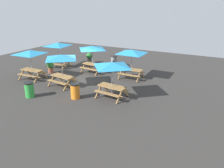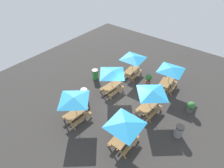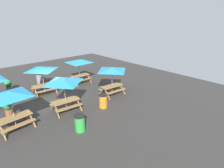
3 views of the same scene
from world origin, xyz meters
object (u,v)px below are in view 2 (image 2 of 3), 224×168
(picnic_table_4, at_px, (125,125))
(potted_plant_1, at_px, (148,79))
(picnic_table_3, at_px, (152,94))
(potted_plant_0, at_px, (191,107))
(picnic_table_5, at_px, (133,59))
(trash_bin_green, at_px, (95,74))
(trash_bin_gray, at_px, (179,131))
(picnic_table_2, at_px, (74,100))
(trash_bin_orange, at_px, (84,94))
(picnic_table_0, at_px, (112,74))
(picnic_table_1, at_px, (171,71))

(picnic_table_4, height_order, potted_plant_1, picnic_table_4)
(picnic_table_3, relative_size, potted_plant_0, 2.29)
(picnic_table_5, height_order, trash_bin_green, picnic_table_5)
(picnic_table_4, xyz_separation_m, trash_bin_gray, (-2.89, 2.59, -1.49))
(picnic_table_2, height_order, trash_bin_orange, picnic_table_2)
(picnic_table_5, distance_m, potted_plant_0, 6.52)
(picnic_table_5, xyz_separation_m, potted_plant_0, (1.18, 6.26, -1.41))
(picnic_table_0, xyz_separation_m, potted_plant_0, (-1.95, 6.34, -1.41))
(picnic_table_5, relative_size, trash_bin_green, 2.88)
(picnic_table_0, relative_size, trash_bin_green, 2.38)
(picnic_table_2, relative_size, potted_plant_0, 2.29)
(picnic_table_1, xyz_separation_m, potted_plant_0, (1.59, 2.67, -1.41))
(picnic_table_0, relative_size, potted_plant_1, 2.14)
(picnic_table_1, bearing_deg, picnic_table_4, -3.98)
(picnic_table_5, bearing_deg, trash_bin_green, -49.64)
(potted_plant_1, bearing_deg, picnic_table_2, -16.58)
(picnic_table_1, height_order, trash_bin_orange, picnic_table_1)
(picnic_table_4, relative_size, trash_bin_orange, 2.89)
(picnic_table_5, relative_size, trash_bin_gray, 2.88)
(trash_bin_green, bearing_deg, trash_bin_gray, 81.65)
(picnic_table_4, height_order, trash_bin_gray, picnic_table_4)
(picnic_table_4, distance_m, trash_bin_green, 7.83)
(picnic_table_3, distance_m, trash_bin_orange, 5.72)
(picnic_table_3, bearing_deg, potted_plant_1, -145.32)
(potted_plant_1, bearing_deg, picnic_table_4, 15.91)
(picnic_table_3, distance_m, picnic_table_4, 3.55)
(picnic_table_0, distance_m, picnic_table_2, 4.09)
(picnic_table_0, height_order, potted_plant_0, picnic_table_0)
(picnic_table_2, height_order, picnic_table_3, same)
(trash_bin_orange, xyz_separation_m, potted_plant_0, (-4.06, 7.69, 0.08))
(picnic_table_5, xyz_separation_m, potted_plant_1, (0.11, 1.90, -1.38))
(picnic_table_3, xyz_separation_m, trash_bin_green, (-0.67, -6.34, -1.49))
(picnic_table_3, xyz_separation_m, potted_plant_0, (-2.05, 2.54, -1.41))
(trash_bin_orange, height_order, potted_plant_1, potted_plant_1)
(picnic_table_3, relative_size, picnic_table_5, 0.83)
(picnic_table_0, distance_m, potted_plant_0, 6.78)
(picnic_table_1, distance_m, trash_bin_green, 7.05)
(picnic_table_3, bearing_deg, picnic_table_5, -126.53)
(potted_plant_0, bearing_deg, picnic_table_1, -120.74)
(picnic_table_1, distance_m, picnic_table_5, 3.61)
(picnic_table_5, distance_m, trash_bin_gray, 7.63)
(picnic_table_5, relative_size, trash_bin_orange, 2.88)
(picnic_table_2, relative_size, trash_bin_green, 2.38)
(picnic_table_0, height_order, picnic_table_2, same)
(picnic_table_4, bearing_deg, picnic_table_0, -133.58)
(trash_bin_orange, bearing_deg, picnic_table_3, 111.35)
(picnic_table_0, distance_m, picnic_table_5, 3.13)
(trash_bin_orange, bearing_deg, picnic_table_0, 147.56)
(picnic_table_2, bearing_deg, trash_bin_gray, 121.76)
(trash_bin_gray, xyz_separation_m, trash_bin_green, (-1.32, -9.02, 0.00))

